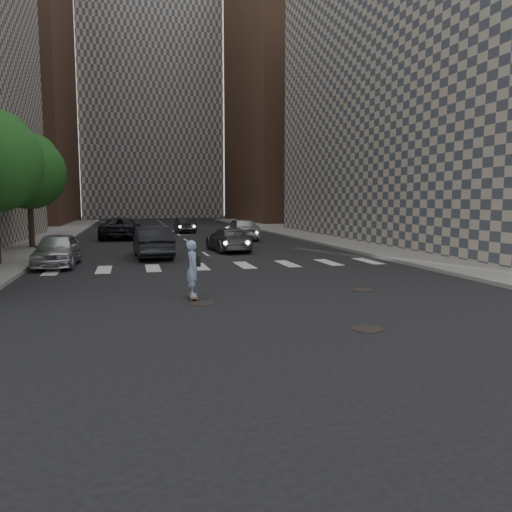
{
  "coord_description": "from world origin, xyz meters",
  "views": [
    {
      "loc": [
        -3.89,
        -12.46,
        2.88
      ],
      "look_at": [
        -0.44,
        1.19,
        1.3
      ],
      "focal_mm": 35.0,
      "sensor_mm": 36.0,
      "label": 1
    }
  ],
  "objects_px": {
    "silver_sedan": "(57,250)",
    "traffic_car_d": "(241,229)",
    "traffic_car_a": "(153,242)",
    "traffic_car_e": "(184,225)",
    "skateboarder": "(193,268)",
    "traffic_car_b": "(229,239)",
    "traffic_car_c": "(121,228)",
    "tree_c": "(30,169)"
  },
  "relations": [
    {
      "from": "silver_sedan",
      "to": "traffic_car_e",
      "type": "bearing_deg",
      "value": 71.31
    },
    {
      "from": "traffic_car_e",
      "to": "tree_c",
      "type": "bearing_deg",
      "value": 46.85
    },
    {
      "from": "silver_sedan",
      "to": "traffic_car_d",
      "type": "height_order",
      "value": "traffic_car_d"
    },
    {
      "from": "skateboarder",
      "to": "traffic_car_a",
      "type": "relative_size",
      "value": 0.36
    },
    {
      "from": "traffic_car_b",
      "to": "traffic_car_c",
      "type": "distance_m",
      "value": 12.36
    },
    {
      "from": "skateboarder",
      "to": "silver_sedan",
      "type": "distance_m",
      "value": 9.89
    },
    {
      "from": "silver_sedan",
      "to": "traffic_car_e",
      "type": "height_order",
      "value": "silver_sedan"
    },
    {
      "from": "traffic_car_a",
      "to": "traffic_car_e",
      "type": "height_order",
      "value": "traffic_car_a"
    },
    {
      "from": "skateboarder",
      "to": "traffic_car_a",
      "type": "xyz_separation_m",
      "value": [
        -0.68,
        11.04,
        -0.12
      ]
    },
    {
      "from": "traffic_car_a",
      "to": "traffic_car_b",
      "type": "distance_m",
      "value": 4.87
    },
    {
      "from": "silver_sedan",
      "to": "traffic_car_d",
      "type": "bearing_deg",
      "value": 49.57
    },
    {
      "from": "traffic_car_e",
      "to": "traffic_car_b",
      "type": "bearing_deg",
      "value": 87.83
    },
    {
      "from": "silver_sedan",
      "to": "traffic_car_b",
      "type": "distance_m",
      "value": 9.7
    },
    {
      "from": "skateboarder",
      "to": "traffic_car_e",
      "type": "bearing_deg",
      "value": 86.8
    },
    {
      "from": "traffic_car_a",
      "to": "traffic_car_e",
      "type": "xyz_separation_m",
      "value": [
        3.59,
        19.0,
        -0.12
      ]
    },
    {
      "from": "tree_c",
      "to": "traffic_car_e",
      "type": "distance_m",
      "value": 16.91
    },
    {
      "from": "traffic_car_a",
      "to": "traffic_car_b",
      "type": "bearing_deg",
      "value": -156.02
    },
    {
      "from": "skateboarder",
      "to": "traffic_car_d",
      "type": "height_order",
      "value": "skateboarder"
    },
    {
      "from": "silver_sedan",
      "to": "traffic_car_a",
      "type": "xyz_separation_m",
      "value": [
        4.18,
        2.43,
        0.06
      ]
    },
    {
      "from": "traffic_car_e",
      "to": "skateboarder",
      "type": "bearing_deg",
      "value": 79.78
    },
    {
      "from": "silver_sedan",
      "to": "traffic_car_d",
      "type": "distance_m",
      "value": 16.42
    },
    {
      "from": "skateboarder",
      "to": "traffic_car_b",
      "type": "relative_size",
      "value": 0.37
    },
    {
      "from": "traffic_car_c",
      "to": "traffic_car_e",
      "type": "relative_size",
      "value": 1.43
    },
    {
      "from": "tree_c",
      "to": "traffic_car_e",
      "type": "relative_size",
      "value": 1.63
    },
    {
      "from": "tree_c",
      "to": "traffic_car_c",
      "type": "xyz_separation_m",
      "value": [
        4.88,
        6.86,
        -3.84
      ]
    },
    {
      "from": "traffic_car_b",
      "to": "traffic_car_e",
      "type": "distance_m",
      "value": 16.78
    },
    {
      "from": "skateboarder",
      "to": "traffic_car_b",
      "type": "bearing_deg",
      "value": 76.98
    },
    {
      "from": "tree_c",
      "to": "silver_sedan",
      "type": "xyz_separation_m",
      "value": [
        2.45,
        -8.56,
        -3.92
      ]
    },
    {
      "from": "traffic_car_a",
      "to": "traffic_car_c",
      "type": "relative_size",
      "value": 0.82
    },
    {
      "from": "silver_sedan",
      "to": "traffic_car_b",
      "type": "relative_size",
      "value": 0.93
    },
    {
      "from": "skateboarder",
      "to": "traffic_car_e",
      "type": "height_order",
      "value": "skateboarder"
    },
    {
      "from": "silver_sedan",
      "to": "traffic_car_a",
      "type": "distance_m",
      "value": 4.83
    },
    {
      "from": "tree_c",
      "to": "traffic_car_a",
      "type": "distance_m",
      "value": 9.83
    },
    {
      "from": "traffic_car_a",
      "to": "traffic_car_d",
      "type": "height_order",
      "value": "traffic_car_d"
    },
    {
      "from": "tree_c",
      "to": "traffic_car_b",
      "type": "distance_m",
      "value": 12.29
    },
    {
      "from": "tree_c",
      "to": "traffic_car_c",
      "type": "height_order",
      "value": "tree_c"
    },
    {
      "from": "traffic_car_c",
      "to": "skateboarder",
      "type": "bearing_deg",
      "value": 100.66
    },
    {
      "from": "traffic_car_a",
      "to": "traffic_car_e",
      "type": "relative_size",
      "value": 1.18
    },
    {
      "from": "traffic_car_c",
      "to": "traffic_car_e",
      "type": "xyz_separation_m",
      "value": [
        5.35,
        6.0,
        -0.14
      ]
    },
    {
      "from": "traffic_car_c",
      "to": "traffic_car_a",
      "type": "bearing_deg",
      "value": 102.56
    },
    {
      "from": "silver_sedan",
      "to": "traffic_car_d",
      "type": "relative_size",
      "value": 0.9
    },
    {
      "from": "traffic_car_b",
      "to": "traffic_car_e",
      "type": "relative_size",
      "value": 1.14
    }
  ]
}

